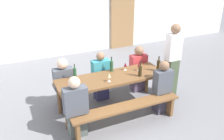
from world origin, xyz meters
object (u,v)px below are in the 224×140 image
(standing_host, at_px, (172,62))
(seated_guest_near_1, at_px, (162,88))
(wine_glass_0, at_px, (139,65))
(seated_guest_near_0, at_px, (76,109))
(seated_guest_far_2, at_px, (138,70))
(wooden_door, at_px, (123,19))
(wine_bottle_2, at_px, (158,65))
(wine_bottle_1, at_px, (75,73))
(seated_guest_far_1, at_px, (101,78))
(wine_bottle_3, at_px, (112,66))
(wine_glass_1, at_px, (109,76))
(bench_near, at_px, (127,110))
(wine_glass_2, at_px, (125,65))
(wine_bottle_0, at_px, (140,71))
(bench_far, at_px, (100,81))
(seated_guest_far_0, at_px, (64,85))
(tasting_table, at_px, (112,80))

(standing_host, bearing_deg, seated_guest_near_1, 39.89)
(wine_glass_0, relative_size, seated_guest_near_0, 0.15)
(seated_guest_near_0, height_order, seated_guest_far_2, seated_guest_near_0)
(wooden_door, xyz_separation_m, standing_host, (-0.60, -3.62, -0.22))
(wine_bottle_2, height_order, seated_guest_near_0, seated_guest_near_0)
(wine_bottle_1, relative_size, wine_bottle_2, 0.96)
(seated_guest_far_1, relative_size, standing_host, 0.66)
(wine_glass_0, height_order, standing_host, standing_host)
(wine_bottle_3, bearing_deg, wine_glass_1, -120.01)
(wooden_door, distance_m, wine_glass_1, 4.39)
(bench_near, xyz_separation_m, wine_bottle_3, (0.11, 0.92, 0.51))
(wine_glass_2, xyz_separation_m, seated_guest_far_2, (0.52, 0.32, -0.34))
(bench_near, relative_size, wine_bottle_3, 6.71)
(bench_near, distance_m, standing_host, 1.68)
(wine_bottle_0, distance_m, seated_guest_near_1, 0.57)
(seated_guest_far_1, bearing_deg, wine_bottle_2, 58.58)
(wine_bottle_3, bearing_deg, wine_bottle_1, -176.91)
(bench_near, distance_m, wine_bottle_3, 1.06)
(wine_bottle_3, bearing_deg, bench_near, -96.84)
(bench_near, distance_m, wine_bottle_1, 1.23)
(wine_glass_0, xyz_separation_m, standing_host, (0.83, -0.05, -0.04))
(bench_far, distance_m, wine_bottle_2, 1.39)
(wine_bottle_3, xyz_separation_m, wine_glass_1, (-0.25, -0.43, 0.01))
(bench_far, bearing_deg, seated_guest_near_1, -52.71)
(seated_guest_near_0, height_order, standing_host, standing_host)
(wine_bottle_2, distance_m, seated_guest_near_0, 2.00)
(wine_bottle_3, relative_size, wine_glass_2, 1.84)
(wine_bottle_2, distance_m, wine_bottle_3, 0.99)
(wine_bottle_2, xyz_separation_m, wine_glass_1, (-1.15, -0.03, 0.00))
(wine_bottle_1, height_order, wine_bottle_3, wine_bottle_3)
(bench_far, relative_size, standing_host, 1.27)
(bench_far, height_order, wine_bottle_1, wine_bottle_1)
(bench_far, bearing_deg, wine_bottle_1, -148.19)
(wine_bottle_2, bearing_deg, wine_bottle_3, 155.99)
(wine_bottle_0, relative_size, seated_guest_far_2, 0.29)
(wine_bottle_2, xyz_separation_m, seated_guest_far_1, (-1.05, 0.64, -0.35))
(seated_guest_near_1, distance_m, seated_guest_far_1, 1.37)
(wine_glass_1, relative_size, standing_host, 0.11)
(wine_bottle_2, distance_m, seated_guest_far_0, 2.02)
(bench_near, bearing_deg, wine_bottle_3, 83.16)
(tasting_table, relative_size, bench_far, 1.05)
(tasting_table, relative_size, standing_host, 1.33)
(wine_glass_1, relative_size, seated_guest_far_1, 0.16)
(wine_glass_0, xyz_separation_m, seated_guest_near_1, (0.23, -0.54, -0.34))
(wine_bottle_0, xyz_separation_m, wine_bottle_1, (-1.23, 0.42, -0.00))
(bench_far, relative_size, wine_bottle_3, 6.71)
(wine_glass_1, distance_m, seated_guest_near_1, 1.13)
(wine_glass_0, relative_size, seated_guest_far_1, 0.16)
(wooden_door, relative_size, wine_glass_2, 12.07)
(wine_bottle_0, distance_m, standing_host, 0.97)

